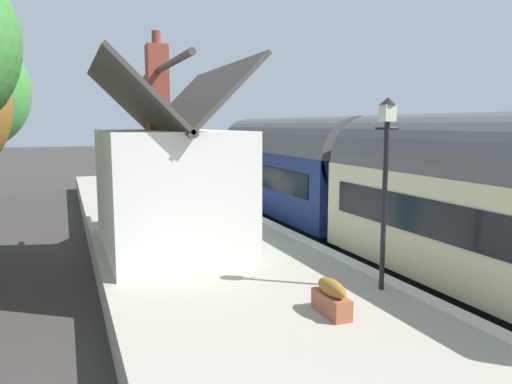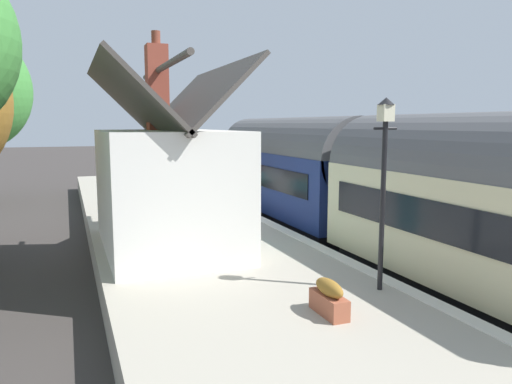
{
  "view_description": "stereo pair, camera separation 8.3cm",
  "coord_description": "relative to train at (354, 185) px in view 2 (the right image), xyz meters",
  "views": [
    {
      "loc": [
        -16.37,
        7.41,
        4.07
      ],
      "look_at": [
        -1.25,
        1.5,
        1.82
      ],
      "focal_mm": 34.52,
      "sensor_mm": 36.0,
      "label": 1
    },
    {
      "loc": [
        -16.4,
        7.33,
        4.07
      ],
      "look_at": [
        -1.25,
        1.5,
        1.82
      ],
      "focal_mm": 34.52,
      "sensor_mm": 36.0,
      "label": 2
    }
  ],
  "objects": [
    {
      "name": "ground_plane",
      "position": [
        3.44,
        0.9,
        -2.22
      ],
      "size": [
        160.0,
        160.0,
        0.0
      ],
      "primitive_type": "plane",
      "color": "#383330"
    },
    {
      "name": "bench_near_building",
      "position": [
        5.65,
        3.77,
        -0.92
      ],
      "size": [
        1.41,
        0.48,
        0.88
      ],
      "color": "teal",
      "rests_on": "platform"
    },
    {
      "name": "bench_platform_end",
      "position": [
        10.04,
        3.76,
        -0.92
      ],
      "size": [
        1.41,
        0.47,
        0.88
      ],
      "color": "teal",
      "rests_on": "platform"
    },
    {
      "name": "planter_bench_right",
      "position": [
        -5.87,
        4.16,
        -1.1
      ],
      "size": [
        0.88,
        0.32,
        0.62
      ],
      "color": "#9E5138",
      "rests_on": "platform"
    },
    {
      "name": "bench_by_lamp",
      "position": [
        14.63,
        3.66,
        -0.92
      ],
      "size": [
        1.41,
        0.46,
        0.88
      ],
      "color": "teal",
      "rests_on": "platform"
    },
    {
      "name": "station_sign_board",
      "position": [
        8.24,
        2.81,
        -0.21
      ],
      "size": [
        0.96,
        0.06,
        1.57
      ],
      "color": "black",
      "rests_on": "platform"
    },
    {
      "name": "station_building",
      "position": [
        -0.15,
        5.82,
        0.31
      ],
      "size": [
        5.93,
        3.45,
        5.74
      ],
      "color": "white",
      "rests_on": "platform"
    },
    {
      "name": "train",
      "position": [
        0.0,
        0.0,
        0.0
      ],
      "size": [
        18.91,
        2.73,
        4.32
      ],
      "color": "black",
      "rests_on": "ground"
    },
    {
      "name": "rail_near",
      "position": [
        3.44,
        -0.72,
        -2.15
      ],
      "size": [
        52.0,
        0.08,
        0.14
      ],
      "primitive_type": "cube",
      "color": "gray",
      "rests_on": "ground"
    },
    {
      "name": "platform_edge_coping",
      "position": [
        3.44,
        2.08,
        -1.39
      ],
      "size": [
        32.0,
        0.36,
        0.02
      ],
      "primitive_type": "cube",
      "color": "beige",
      "rests_on": "platform"
    },
    {
      "name": "rail_far",
      "position": [
        3.44,
        0.72,
        -2.15
      ],
      "size": [
        52.0,
        0.08,
        0.14
      ],
      "primitive_type": "cube",
      "color": "gray",
      "rests_on": "ground"
    },
    {
      "name": "bench_mid_platform",
      "position": [
        12.26,
        3.52,
        -0.92
      ],
      "size": [
        1.42,
        0.49,
        0.88
      ],
      "color": "teal",
      "rests_on": "platform"
    },
    {
      "name": "platform",
      "position": [
        3.44,
        4.79,
        -1.81
      ],
      "size": [
        32.0,
        5.79,
        0.82
      ],
      "primitive_type": "cube",
      "color": "#A39B8C",
      "rests_on": "ground"
    },
    {
      "name": "lamp_post_platform",
      "position": [
        -5.09,
        2.57,
        1.21
      ],
      "size": [
        0.32,
        0.5,
        3.74
      ],
      "color": "black",
      "rests_on": "platform"
    },
    {
      "name": "planter_bench_left",
      "position": [
        7.61,
        2.58,
        -0.99
      ],
      "size": [
        0.48,
        0.48,
        0.78
      ],
      "color": "black",
      "rests_on": "platform"
    },
    {
      "name": "planter_edge_near",
      "position": [
        8.31,
        5.51,
        -1.11
      ],
      "size": [
        1.08,
        0.32,
        0.6
      ],
      "color": "teal",
      "rests_on": "platform"
    }
  ]
}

